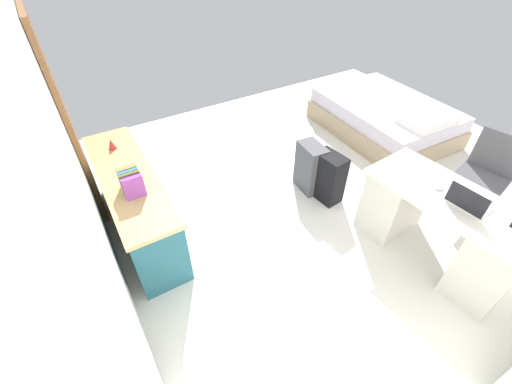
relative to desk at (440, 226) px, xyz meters
name	(u,v)px	position (x,y,z in m)	size (l,w,h in m)	color
ground_plane	(345,201)	(0.99, 0.16, -0.39)	(6.06, 6.06, 0.00)	silver
wall_back	(70,180)	(0.99, 2.70, 0.98)	(4.16, 0.10, 2.73)	silver
door_wooden	(68,122)	(2.52, 2.62, 0.63)	(0.88, 0.05, 2.04)	#936038
desk	(440,226)	(0.00, 0.00, 0.00)	(1.48, 0.76, 0.74)	silver
office_chair	(480,181)	(0.18, -0.90, 0.03)	(0.54, 0.54, 0.94)	black
credenza	(135,203)	(1.79, 2.31, -0.02)	(1.80, 0.48, 0.73)	#235B6B
bed	(384,117)	(1.90, -1.39, -0.14)	(1.96, 1.49, 0.58)	tan
suitcase_black	(328,177)	(1.18, 0.31, -0.09)	(0.36, 0.22, 0.59)	black
suitcase_spare_grey	(310,167)	(1.42, 0.38, -0.09)	(0.36, 0.22, 0.60)	#4C4C51
laptop	(468,202)	(-0.12, 0.03, 0.40)	(0.33, 0.24, 0.21)	silver
computer_mouse	(440,187)	(0.14, 0.00, 0.37)	(0.06, 0.10, 0.03)	white
book_row	(131,182)	(1.52, 2.32, 0.44)	(0.23, 0.17, 0.21)	purple
figurine_small	(111,144)	(2.30, 2.32, 0.39)	(0.08, 0.08, 0.11)	red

